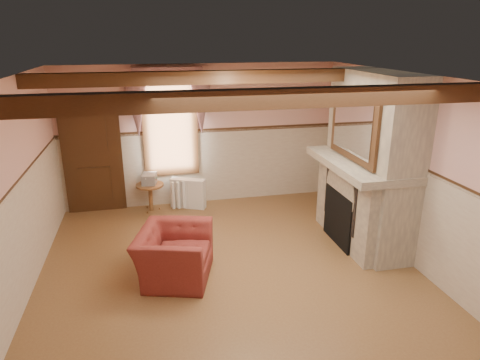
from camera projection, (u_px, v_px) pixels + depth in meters
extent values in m
cube|color=brown|center=(231.00, 274.00, 6.24)|extent=(5.50, 6.00, 0.01)
cube|color=silver|center=(230.00, 78.00, 5.34)|extent=(5.50, 6.00, 0.01)
cube|color=#DAA197|center=(201.00, 136.00, 8.56)|extent=(5.50, 0.02, 2.80)
cube|color=#DAA197|center=(314.00, 320.00, 3.01)|extent=(5.50, 0.02, 2.80)
cube|color=#DAA197|center=(10.00, 200.00, 5.22)|extent=(0.02, 6.00, 2.80)
cube|color=#DAA197|center=(411.00, 170.00, 6.36)|extent=(0.02, 6.00, 2.80)
cube|color=black|center=(342.00, 217.00, 7.06)|extent=(0.20, 0.95, 0.90)
imported|color=maroon|center=(174.00, 254.00, 6.06)|extent=(1.25, 1.34, 0.72)
cylinder|color=brown|center=(151.00, 197.00, 8.42)|extent=(0.67, 0.67, 0.55)
cube|color=#B7AD8C|center=(149.00, 179.00, 8.33)|extent=(0.32, 0.36, 0.20)
cube|color=white|center=(188.00, 193.00, 8.57)|extent=(0.71, 0.46, 0.60)
imported|color=brown|center=(359.00, 156.00, 6.87)|extent=(0.33, 0.33, 0.08)
cube|color=#311E0D|center=(340.00, 142.00, 7.51)|extent=(0.14, 0.24, 0.20)
cylinder|color=#BF8135|center=(355.00, 148.00, 6.97)|extent=(0.11, 0.11, 0.28)
cylinder|color=maroon|center=(379.00, 165.00, 6.28)|extent=(0.06, 0.06, 0.16)
cylinder|color=yellow|center=(374.00, 163.00, 6.42)|extent=(0.06, 0.06, 0.12)
cube|color=gray|center=(371.00, 161.00, 6.84)|extent=(0.85, 2.00, 2.80)
cube|color=gray|center=(361.00, 164.00, 6.82)|extent=(1.05, 2.05, 0.12)
cube|color=silver|center=(353.00, 127.00, 6.58)|extent=(0.06, 1.44, 1.04)
cube|color=black|center=(93.00, 159.00, 8.18)|extent=(1.10, 0.10, 2.10)
cube|color=white|center=(170.00, 125.00, 8.33)|extent=(1.06, 0.08, 2.02)
cube|color=gray|center=(169.00, 94.00, 8.05)|extent=(1.30, 0.14, 1.40)
cube|color=black|center=(253.00, 99.00, 4.26)|extent=(5.50, 0.18, 0.20)
cube|color=black|center=(214.00, 77.00, 6.48)|extent=(5.50, 0.18, 0.20)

